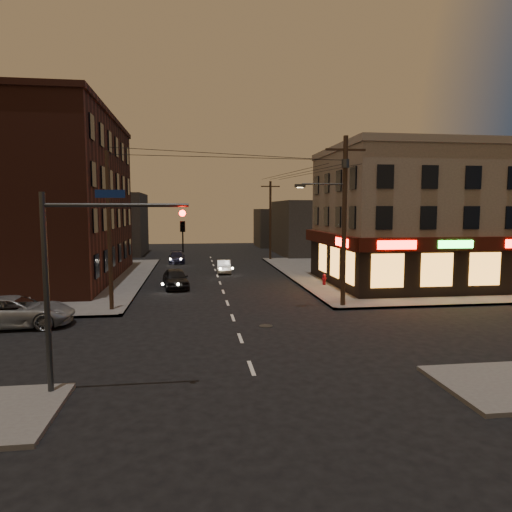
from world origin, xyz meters
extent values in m
plane|color=black|center=(0.00, 0.00, 0.00)|extent=(120.00, 120.00, 0.00)
cube|color=#514F4C|center=(18.00, 19.00, 0.07)|extent=(24.00, 28.00, 0.15)
cube|color=gray|center=(16.00, 13.50, 5.15)|extent=(15.00, 12.00, 10.00)
cube|color=gray|center=(16.00, 13.50, 10.40)|extent=(15.20, 12.20, 0.50)
cube|color=black|center=(16.00, 7.55, 1.85)|extent=(15.12, 0.25, 3.40)
cube|color=black|center=(8.55, 13.50, 1.85)|extent=(0.25, 12.12, 3.40)
cube|color=#3A1009|center=(16.00, 7.25, 3.65)|extent=(15.60, 0.50, 0.90)
cube|color=#3A1009|center=(8.25, 13.50, 3.65)|extent=(0.50, 12.60, 0.90)
cube|color=#FF140C|center=(10.70, 6.98, 3.65)|extent=(2.60, 0.06, 0.55)
cube|color=#26FF3F|center=(14.70, 6.98, 3.65)|extent=(2.40, 0.06, 0.50)
cube|color=#FF140C|center=(7.98, 9.70, 3.65)|extent=(0.06, 2.60, 0.55)
cube|color=orange|center=(15.40, 7.40, 1.95)|extent=(12.40, 0.08, 2.20)
cube|color=orange|center=(8.40, 12.50, 1.95)|extent=(0.08, 8.40, 2.20)
cube|color=#462016|center=(-14.50, 19.00, 6.65)|extent=(12.00, 20.00, 13.00)
cube|color=#3F3D3A|center=(14.00, 38.00, 3.50)|extent=(10.00, 12.00, 7.00)
cube|color=#3F3D3A|center=(-13.00, 42.00, 4.00)|extent=(9.00, 10.00, 8.00)
cube|color=#3F3D3A|center=(12.00, 52.00, 3.00)|extent=(8.00, 8.00, 6.00)
cylinder|color=#382619|center=(6.80, 5.80, 5.15)|extent=(0.28, 0.28, 10.00)
cube|color=#382619|center=(6.80, 5.80, 9.35)|extent=(2.40, 0.12, 0.12)
cylinder|color=#333538|center=(6.80, 5.80, 8.55)|extent=(0.44, 0.44, 0.50)
cylinder|color=#333538|center=(5.50, 5.80, 7.35)|extent=(2.60, 0.10, 0.10)
cube|color=#333538|center=(4.10, 5.80, 7.25)|extent=(0.60, 0.25, 0.18)
cube|color=#FFD88C|center=(4.10, 5.80, 7.15)|extent=(0.35, 0.15, 0.04)
cylinder|color=#382619|center=(6.80, 32.00, 4.65)|extent=(0.26, 0.26, 9.00)
cylinder|color=#382619|center=(-6.80, 6.50, 4.65)|extent=(0.24, 0.24, 9.00)
cylinder|color=#333538|center=(-6.60, -5.60, 3.20)|extent=(0.18, 0.18, 6.40)
cylinder|color=#333538|center=(-4.40, -5.60, 6.00)|extent=(4.40, 0.12, 0.12)
imported|color=black|center=(-2.40, -5.60, 5.50)|extent=(0.16, 0.20, 1.00)
sphere|color=#FF0C05|center=(-2.40, -5.72, 5.75)|extent=(0.20, 0.20, 0.20)
cube|color=navy|center=(-4.60, -5.60, 6.35)|extent=(0.90, 0.05, 0.25)
imported|color=gray|center=(-10.97, 3.55, 0.78)|extent=(5.78, 2.96, 1.56)
imported|color=black|center=(-3.44, 14.03, 0.74)|extent=(2.32, 4.52, 1.47)
imported|color=gray|center=(0.72, 21.93, 0.60)|extent=(1.45, 3.69, 1.20)
imported|color=black|center=(-3.92, 30.68, 0.62)|extent=(1.87, 4.31, 1.24)
cylinder|color=maroon|center=(7.80, 13.18, 0.48)|extent=(0.31, 0.31, 0.67)
sphere|color=maroon|center=(7.80, 13.18, 0.85)|extent=(0.27, 0.27, 0.27)
cylinder|color=maroon|center=(7.80, 13.18, 0.62)|extent=(0.38, 0.25, 0.13)
cylinder|color=maroon|center=(7.80, 13.18, 0.62)|extent=(0.25, 0.38, 0.13)
camera|label=1|loc=(-2.06, -20.28, 5.85)|focal=32.00mm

